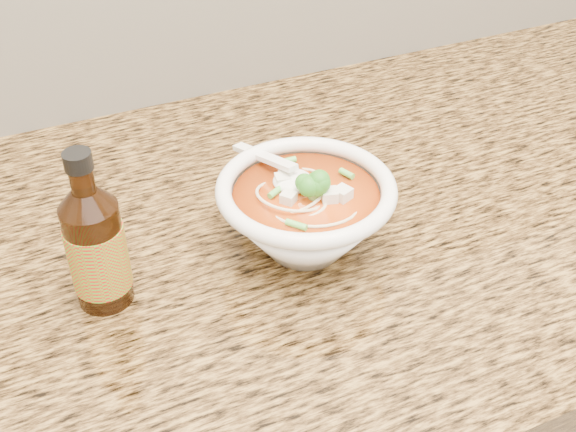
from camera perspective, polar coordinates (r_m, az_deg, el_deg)
name	(u,v)px	position (r m, az deg, el deg)	size (l,w,h in m)	color
counter_slab	(332,216)	(0.84, 3.49, -0.04)	(4.00, 0.68, 0.04)	olive
soup_bowl	(305,214)	(0.74, 1.39, 0.16)	(0.18, 0.21, 0.10)	white
hot_sauce_bottle	(97,248)	(0.69, -14.89, -2.45)	(0.07, 0.07, 0.17)	black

